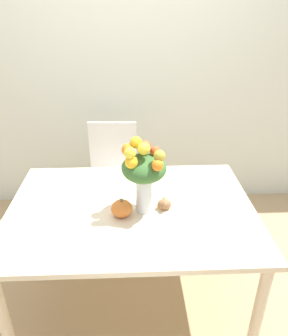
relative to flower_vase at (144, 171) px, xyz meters
The scene contains 7 objects.
ground_plane 1.03m from the flower_vase, 149.60° to the left, with size 12.00×12.00×0.00m, color tan.
wall_back 1.42m from the flower_vase, 92.87° to the left, with size 8.00×0.06×2.70m.
dining_table 0.35m from the flower_vase, 149.60° to the left, with size 1.40×1.01×0.77m.
flower_vase is the anchor object (origin of this frame).
pumpkin 0.24m from the flower_vase, 162.68° to the right, with size 0.12×0.12×0.11m.
turkey_figurine 0.25m from the flower_vase, 12.42° to the left, with size 0.08×0.11×0.07m.
dining_chair_near_window 1.08m from the flower_vase, 103.84° to the left, with size 0.44×0.44×0.93m.
Camera 1 is at (0.01, -1.56, 1.83)m, focal length 35.00 mm.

